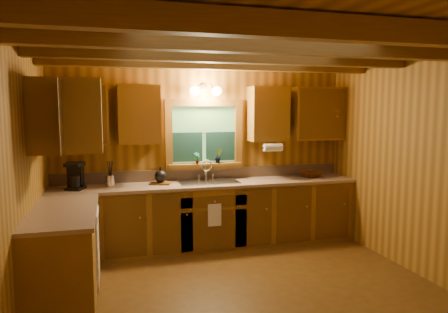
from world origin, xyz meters
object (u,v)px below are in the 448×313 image
coffee_maker (75,176)px  wicker_basket (311,174)px  cutting_board (161,183)px  sink (209,186)px

coffee_maker → wicker_basket: (3.32, 0.07, -0.13)m
coffee_maker → cutting_board: coffee_maker is taller
cutting_board → wicker_basket: 2.24m
cutting_board → wicker_basket: wicker_basket is taller
sink → wicker_basket: 1.59m
coffee_maker → wicker_basket: coffee_maker is taller
sink → wicker_basket: (1.58, 0.05, 0.09)m
wicker_basket → cutting_board: bearing=180.0°
sink → coffee_maker: size_ratio=2.38×
coffee_maker → cutting_board: size_ratio=1.25×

